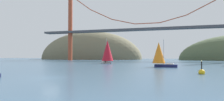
% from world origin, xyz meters
% --- Properties ---
extents(ground_plane, '(360.00, 360.00, 0.00)m').
position_xyz_m(ground_plane, '(0.00, 0.00, 0.00)').
color(ground_plane, '#385670').
extents(headland_left, '(89.92, 44.00, 47.02)m').
position_xyz_m(headland_left, '(-55.00, 135.00, 0.00)').
color(headland_left, '#6B664C').
rests_on(headland_left, ground_plane).
extents(suspension_bridge, '(137.02, 6.00, 43.25)m').
position_xyz_m(suspension_bridge, '(0.00, 95.00, 19.91)').
color(suspension_bridge, '#A34228').
rests_on(suspension_bridge, ground_plane).
extents(sailboat_crimson_sail, '(7.58, 8.56, 10.38)m').
position_xyz_m(sailboat_crimson_sail, '(-9.87, 52.93, 4.90)').
color(sailboat_crimson_sail, '#B7B2A8').
rests_on(sailboat_crimson_sail, ground_plane).
extents(sailboat_orange_sail, '(6.86, 3.74, 7.64)m').
position_xyz_m(sailboat_orange_sail, '(12.58, 32.71, 3.60)').
color(sailboat_orange_sail, '#191E4C').
rests_on(sailboat_orange_sail, ground_plane).
extents(channel_buoy, '(1.10, 1.10, 2.64)m').
position_xyz_m(channel_buoy, '(21.45, 13.17, 0.37)').
color(channel_buoy, gold).
rests_on(channel_buoy, ground_plane).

